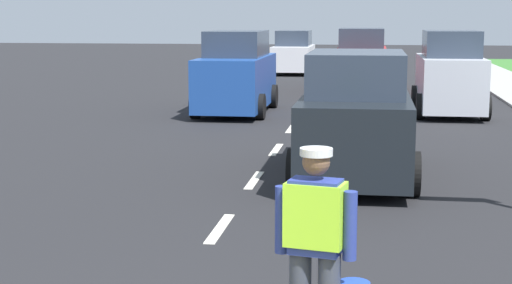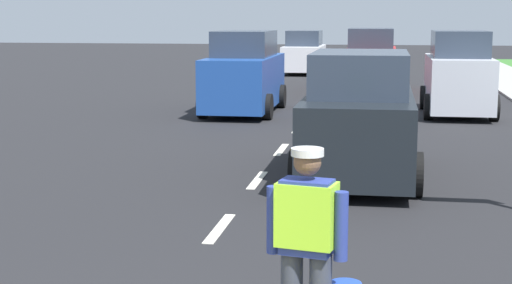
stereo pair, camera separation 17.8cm
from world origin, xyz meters
name	(u,v)px [view 1 (the left image)]	position (x,y,z in m)	size (l,w,h in m)	color
ground_plane	(311,101)	(0.00, 21.00, 0.00)	(96.00, 96.00, 0.00)	black
lane_center_line	(320,89)	(0.00, 25.20, 0.00)	(0.14, 46.40, 0.01)	silver
road_worker	(318,240)	(1.48, 2.20, 0.93)	(0.77, 0.37, 1.67)	#383D4C
car_outgoing_ahead	(356,119)	(1.63, 9.27, 0.98)	(2.00, 4.38, 2.10)	black
car_oncoming_third	(294,54)	(-1.71, 32.59, 0.92)	(1.98, 3.94, 1.99)	silver
car_parked_far	(450,76)	(3.99, 18.09, 1.06)	(1.87, 3.84, 2.28)	silver
car_outgoing_far	(361,62)	(1.51, 24.46, 1.04)	(2.00, 4.37, 2.23)	red
car_oncoming_second	(236,75)	(-1.83, 17.63, 1.05)	(1.95, 4.37, 2.26)	#1E4799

